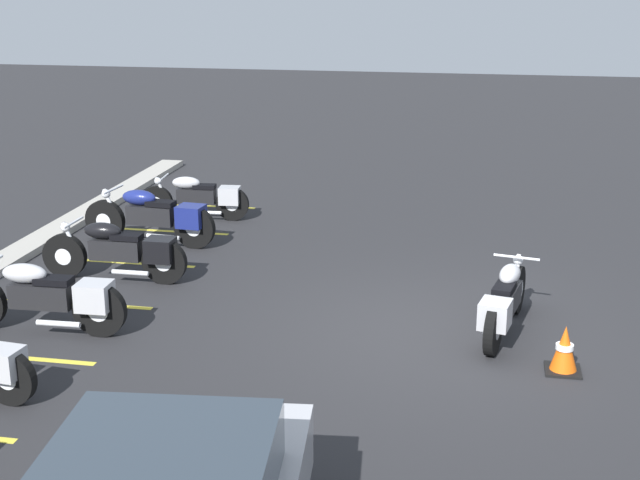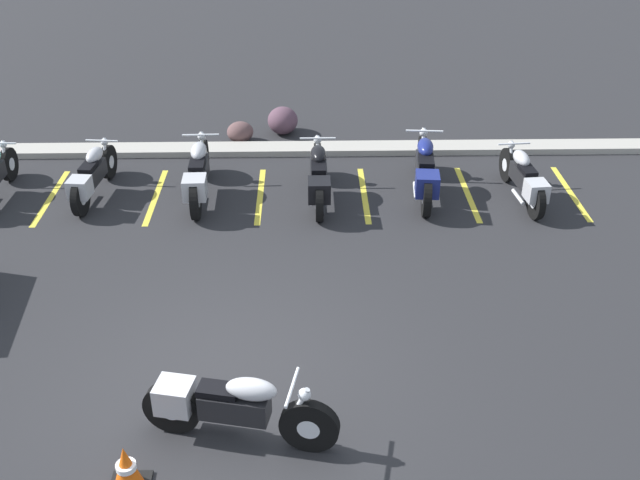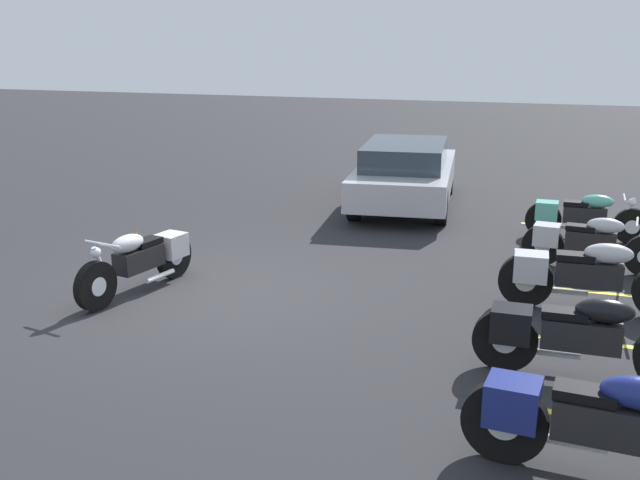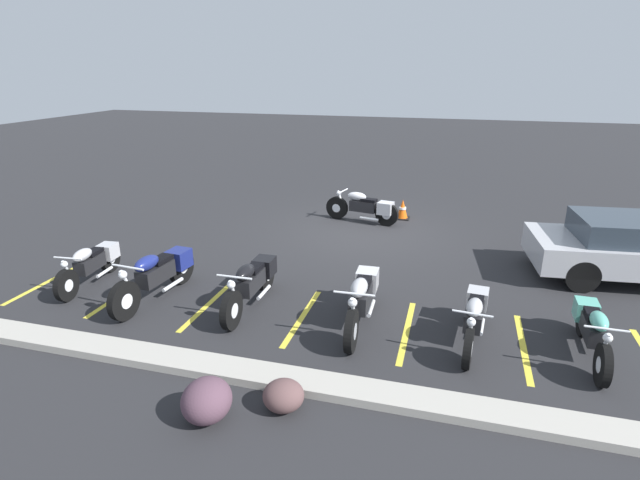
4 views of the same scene
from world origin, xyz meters
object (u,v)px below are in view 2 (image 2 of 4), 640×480
Objects in this scene: parked_bike_1 at (92,175)px; parked_bike_4 at (425,170)px; parked_bike_2 at (198,174)px; landscape_rock_1 at (283,120)px; parked_bike_3 at (318,176)px; parked_bike_5 at (524,178)px; traffic_cone at (127,470)px; landscape_rock_0 at (240,132)px; motorcycle_silver_featured at (229,406)px.

parked_bike_4 is at bearing -84.61° from parked_bike_1.
landscape_rock_1 is (1.34, 2.91, -0.20)m from parked_bike_2.
parked_bike_3 is 3.44m from parked_bike_5.
traffic_cone is at bearing 133.07° from parked_bike_5.
parked_bike_5 reaches higher than landscape_rock_0.
parked_bike_3 is at bearing -59.91° from landscape_rock_0.
parked_bike_2 is at bearing 82.96° from parked_bike_5.
parked_bike_5 is 3.02× the size of landscape_rock_1.
parked_bike_2 is 4.13× the size of traffic_cone.
parked_bike_2 reaches higher than motorcycle_silver_featured.
motorcycle_silver_featured is at bearing -92.39° from landscape_rock_1.
traffic_cone is at bearing -98.11° from landscape_rock_1.
traffic_cone is at bearing -133.36° from motorcycle_silver_featured.
landscape_rock_0 is at bearing 105.02° from motorcycle_silver_featured.
parked_bike_4 is at bearing 77.20° from parked_bike_5.
parked_bike_1 is 3.04× the size of landscape_rock_1.
parked_bike_1 is at bearing 106.27° from traffic_cone.
motorcycle_silver_featured is 8.08m from landscape_rock_0.
parked_bike_5 is at bearing 62.00° from motorcycle_silver_featured.
landscape_rock_1 is at bearing 81.89° from traffic_cone.
motorcycle_silver_featured reaches higher than parked_bike_1.
parked_bike_3 is 1.81m from parked_bike_4.
traffic_cone is (-5.42, -6.07, -0.16)m from parked_bike_5.
parked_bike_1 is at bearing 82.80° from parked_bike_5.
landscape_rock_0 is 0.79× the size of landscape_rock_1.
parked_bike_3 is 4.01× the size of traffic_cone.
parked_bike_3 is at bearing -87.18° from parked_bike_1.
parked_bike_4 is 3.79m from landscape_rock_1.
parked_bike_3 is 0.95× the size of parked_bike_4.
landscape_rock_1 is at bearing 99.21° from motorcycle_silver_featured.
parked_bike_2 is (-0.99, 5.58, 0.03)m from motorcycle_silver_featured.
traffic_cone reaches higher than landscape_rock_1.
parked_bike_3 is at bearing -77.49° from landscape_rock_1.
parked_bike_4 reaches higher than parked_bike_3.
motorcycle_silver_featured is 1.04× the size of parked_bike_1.
landscape_rock_1 reaches higher than landscape_rock_0.
parked_bike_3 is 6.44m from traffic_cone.
parked_bike_5 is at bearing -28.28° from landscape_rock_0.
parked_bike_4 reaches higher than parked_bike_2.
traffic_cone reaches higher than landscape_rock_0.
landscape_rock_0 is at bearing -38.09° from parked_bike_1.
traffic_cone is (-0.47, -8.73, 0.05)m from landscape_rock_0.
parked_bike_4 is at bearing -36.42° from landscape_rock_0.
parked_bike_3 is 1.10× the size of parked_bike_5.
motorcycle_silver_featured is 3.98× the size of landscape_rock_0.
motorcycle_silver_featured reaches higher than landscape_rock_1.
parked_bike_5 is 3.66× the size of traffic_cone.
landscape_rock_0 is at bearing -153.12° from landscape_rock_1.
landscape_rock_1 is at bearing -42.28° from parked_bike_1.
motorcycle_silver_featured is 7.01m from parked_bike_5.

